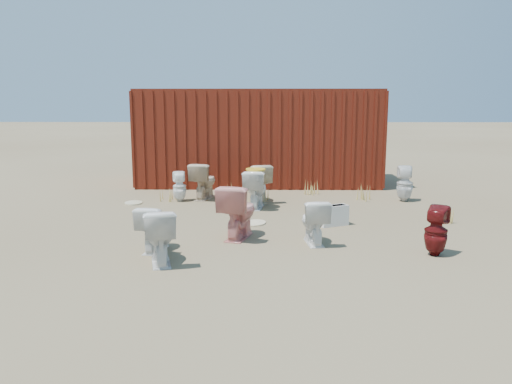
{
  "coord_description": "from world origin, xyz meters",
  "views": [
    {
      "loc": [
        0.14,
        -7.85,
        2.04
      ],
      "look_at": [
        0.0,
        0.6,
        0.55
      ],
      "focal_mm": 35.0,
      "sensor_mm": 36.0,
      "label": 1
    }
  ],
  "objects_px": {
    "toilet_back_yellowlid": "(256,189)",
    "loose_tank": "(333,215)",
    "toilet_front_e": "(314,221)",
    "toilet_back_e": "(405,184)",
    "toilet_front_maroon": "(436,231)",
    "shipping_container": "(259,137)",
    "toilet_front_c": "(155,228)",
    "toilet_back_a": "(180,187)",
    "toilet_back_beige_right": "(204,181)",
    "toilet_front_a": "(160,236)",
    "toilet_back_beige_left": "(258,183)",
    "toilet_front_pink": "(238,211)"
  },
  "relations": [
    {
      "from": "toilet_front_a",
      "to": "toilet_front_maroon",
      "type": "bearing_deg",
      "value": 171.98
    },
    {
      "from": "toilet_front_e",
      "to": "toilet_back_beige_left",
      "type": "height_order",
      "value": "toilet_back_beige_left"
    },
    {
      "from": "toilet_back_e",
      "to": "toilet_back_beige_left",
      "type": "bearing_deg",
      "value": 11.55
    },
    {
      "from": "shipping_container",
      "to": "toilet_back_yellowlid",
      "type": "bearing_deg",
      "value": -90.49
    },
    {
      "from": "toilet_back_a",
      "to": "toilet_back_beige_left",
      "type": "bearing_deg",
      "value": 165.55
    },
    {
      "from": "toilet_back_yellowlid",
      "to": "loose_tank",
      "type": "relative_size",
      "value": 1.53
    },
    {
      "from": "toilet_front_e",
      "to": "toilet_back_beige_right",
      "type": "relative_size",
      "value": 0.85
    },
    {
      "from": "toilet_front_maroon",
      "to": "toilet_back_a",
      "type": "bearing_deg",
      "value": -9.47
    },
    {
      "from": "toilet_front_pink",
      "to": "toilet_back_yellowlid",
      "type": "bearing_deg",
      "value": -80.31
    },
    {
      "from": "toilet_back_a",
      "to": "toilet_front_e",
      "type": "bearing_deg",
      "value": 114.02
    },
    {
      "from": "toilet_front_a",
      "to": "toilet_back_yellowlid",
      "type": "bearing_deg",
      "value": -122.78
    },
    {
      "from": "toilet_front_pink",
      "to": "toilet_back_beige_right",
      "type": "relative_size",
      "value": 1.06
    },
    {
      "from": "shipping_container",
      "to": "toilet_back_beige_left",
      "type": "height_order",
      "value": "shipping_container"
    },
    {
      "from": "shipping_container",
      "to": "toilet_back_yellowlid",
      "type": "distance_m",
      "value": 3.42
    },
    {
      "from": "toilet_front_pink",
      "to": "toilet_front_maroon",
      "type": "relative_size",
      "value": 1.23
    },
    {
      "from": "toilet_back_beige_right",
      "to": "loose_tank",
      "type": "distance_m",
      "value": 3.46
    },
    {
      "from": "toilet_front_maroon",
      "to": "toilet_back_beige_right",
      "type": "relative_size",
      "value": 0.86
    },
    {
      "from": "toilet_front_pink",
      "to": "toilet_back_a",
      "type": "relative_size",
      "value": 1.33
    },
    {
      "from": "toilet_back_e",
      "to": "toilet_front_e",
      "type": "bearing_deg",
      "value": 65.65
    },
    {
      "from": "toilet_front_c",
      "to": "toilet_front_e",
      "type": "xyz_separation_m",
      "value": [
        2.27,
        0.4,
        0.01
      ]
    },
    {
      "from": "toilet_front_maroon",
      "to": "toilet_back_yellowlid",
      "type": "xyz_separation_m",
      "value": [
        -2.51,
        3.12,
        0.04
      ]
    },
    {
      "from": "toilet_front_e",
      "to": "toilet_back_a",
      "type": "height_order",
      "value": "toilet_front_e"
    },
    {
      "from": "shipping_container",
      "to": "toilet_back_a",
      "type": "height_order",
      "value": "shipping_container"
    },
    {
      "from": "toilet_front_a",
      "to": "toilet_back_a",
      "type": "height_order",
      "value": "toilet_front_a"
    },
    {
      "from": "shipping_container",
      "to": "toilet_front_c",
      "type": "bearing_deg",
      "value": -102.54
    },
    {
      "from": "toilet_front_a",
      "to": "toilet_front_e",
      "type": "relative_size",
      "value": 1.09
    },
    {
      "from": "toilet_front_a",
      "to": "toilet_front_maroon",
      "type": "height_order",
      "value": "toilet_front_a"
    },
    {
      "from": "toilet_front_e",
      "to": "toilet_back_beige_left",
      "type": "distance_m",
      "value": 3.34
    },
    {
      "from": "toilet_front_c",
      "to": "toilet_back_beige_left",
      "type": "height_order",
      "value": "toilet_back_beige_left"
    },
    {
      "from": "toilet_front_e",
      "to": "toilet_back_yellowlid",
      "type": "distance_m",
      "value": 2.71
    },
    {
      "from": "shipping_container",
      "to": "toilet_back_beige_left",
      "type": "bearing_deg",
      "value": -89.9
    },
    {
      "from": "toilet_front_a",
      "to": "toilet_back_yellowlid",
      "type": "xyz_separation_m",
      "value": [
        1.18,
        3.52,
        0.02
      ]
    },
    {
      "from": "shipping_container",
      "to": "toilet_front_c",
      "type": "height_order",
      "value": "shipping_container"
    },
    {
      "from": "shipping_container",
      "to": "toilet_back_e",
      "type": "height_order",
      "value": "shipping_container"
    },
    {
      "from": "shipping_container",
      "to": "toilet_back_a",
      "type": "relative_size",
      "value": 9.48
    },
    {
      "from": "toilet_back_beige_left",
      "to": "toilet_back_beige_right",
      "type": "relative_size",
      "value": 1.02
    },
    {
      "from": "toilet_front_maroon",
      "to": "toilet_back_a",
      "type": "height_order",
      "value": "toilet_front_maroon"
    },
    {
      "from": "toilet_back_yellowlid",
      "to": "toilet_back_e",
      "type": "bearing_deg",
      "value": -158.23
    },
    {
      "from": "shipping_container",
      "to": "toilet_front_maroon",
      "type": "bearing_deg",
      "value": -68.93
    },
    {
      "from": "toilet_front_c",
      "to": "toilet_front_maroon",
      "type": "relative_size",
      "value": 0.96
    },
    {
      "from": "toilet_front_c",
      "to": "toilet_front_a",
      "type": "bearing_deg",
      "value": 118.58
    },
    {
      "from": "toilet_back_e",
      "to": "toilet_front_maroon",
      "type": "bearing_deg",
      "value": 90.38
    },
    {
      "from": "toilet_front_pink",
      "to": "toilet_back_yellowlid",
      "type": "height_order",
      "value": "toilet_front_pink"
    },
    {
      "from": "shipping_container",
      "to": "toilet_back_yellowlid",
      "type": "xyz_separation_m",
      "value": [
        -0.03,
        -3.32,
        -0.82
      ]
    },
    {
      "from": "toilet_front_maroon",
      "to": "toilet_back_e",
      "type": "height_order",
      "value": "toilet_back_e"
    },
    {
      "from": "toilet_back_beige_left",
      "to": "toilet_back_e",
      "type": "bearing_deg",
      "value": 165.11
    },
    {
      "from": "toilet_back_a",
      "to": "toilet_back_e",
      "type": "relative_size",
      "value": 0.84
    },
    {
      "from": "toilet_front_e",
      "to": "loose_tank",
      "type": "height_order",
      "value": "toilet_front_e"
    },
    {
      "from": "toilet_front_e",
      "to": "toilet_back_e",
      "type": "height_order",
      "value": "toilet_back_e"
    },
    {
      "from": "shipping_container",
      "to": "toilet_back_beige_right",
      "type": "height_order",
      "value": "shipping_container"
    }
  ]
}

